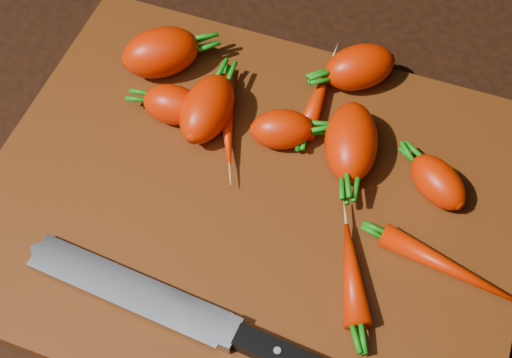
% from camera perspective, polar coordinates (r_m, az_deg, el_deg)
% --- Properties ---
extents(ground, '(2.00, 2.00, 0.01)m').
position_cam_1_polar(ground, '(0.68, -0.29, -2.26)').
color(ground, black).
extents(cutting_board, '(0.50, 0.40, 0.01)m').
position_cam_1_polar(cutting_board, '(0.67, -0.29, -1.78)').
color(cutting_board, '#642F10').
rests_on(cutting_board, ground).
extents(carrot_0, '(0.09, 0.09, 0.05)m').
position_cam_1_polar(carrot_0, '(0.75, -7.62, 10.00)').
color(carrot_0, red).
rests_on(carrot_0, cutting_board).
extents(carrot_1, '(0.06, 0.04, 0.04)m').
position_cam_1_polar(carrot_1, '(0.71, -6.72, 5.93)').
color(carrot_1, red).
rests_on(carrot_1, cutting_board).
extents(carrot_2, '(0.07, 0.10, 0.05)m').
position_cam_1_polar(carrot_2, '(0.68, 7.61, 2.96)').
color(carrot_2, red).
rests_on(carrot_2, cutting_board).
extents(carrot_3, '(0.05, 0.08, 0.05)m').
position_cam_1_polar(carrot_3, '(0.70, -3.91, 5.64)').
color(carrot_3, red).
rests_on(carrot_3, cutting_board).
extents(carrot_4, '(0.09, 0.08, 0.05)m').
position_cam_1_polar(carrot_4, '(0.74, 8.28, 8.85)').
color(carrot_4, red).
rests_on(carrot_4, cutting_board).
extents(carrot_5, '(0.07, 0.06, 0.04)m').
position_cam_1_polar(carrot_5, '(0.69, 2.05, 4.00)').
color(carrot_5, red).
rests_on(carrot_5, cutting_board).
extents(carrot_6, '(0.07, 0.07, 0.04)m').
position_cam_1_polar(carrot_6, '(0.67, 14.33, -0.24)').
color(carrot_6, red).
rests_on(carrot_6, cutting_board).
extents(carrot_7, '(0.02, 0.10, 0.02)m').
position_cam_1_polar(carrot_7, '(0.72, 5.02, 6.64)').
color(carrot_7, red).
rests_on(carrot_7, cutting_board).
extents(carrot_8, '(0.13, 0.05, 0.02)m').
position_cam_1_polar(carrot_8, '(0.64, 15.15, -6.83)').
color(carrot_8, red).
rests_on(carrot_8, cutting_board).
extents(carrot_9, '(0.06, 0.10, 0.02)m').
position_cam_1_polar(carrot_9, '(0.62, 7.68, -7.46)').
color(carrot_9, red).
rests_on(carrot_9, cutting_board).
extents(carrot_10, '(0.06, 0.10, 0.02)m').
position_cam_1_polar(carrot_10, '(0.70, -2.35, 4.74)').
color(carrot_10, red).
rests_on(carrot_10, cutting_board).
extents(knife, '(0.30, 0.05, 0.02)m').
position_cam_1_polar(knife, '(0.62, -8.79, -9.30)').
color(knife, gray).
rests_on(knife, cutting_board).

